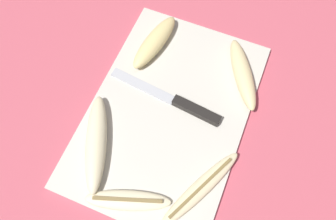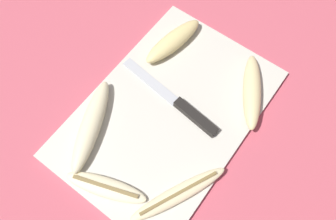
{
  "view_description": "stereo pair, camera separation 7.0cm",
  "coord_description": "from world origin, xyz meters",
  "px_view_note": "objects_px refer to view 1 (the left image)",
  "views": [
    {
      "loc": [
        -0.26,
        -0.11,
        0.66
      ],
      "look_at": [
        0.0,
        0.0,
        0.02
      ],
      "focal_mm": 35.0,
      "sensor_mm": 36.0,
      "label": 1
    },
    {
      "loc": [
        -0.23,
        -0.17,
        0.66
      ],
      "look_at": [
        0.0,
        0.0,
        0.02
      ],
      "focal_mm": 35.0,
      "sensor_mm": 36.0,
      "label": 2
    }
  ],
  "objects_px": {
    "knife": "(185,105)",
    "banana_pale_long": "(96,143)",
    "banana_golden_short": "(155,42)",
    "banana_bright_far": "(129,201)",
    "banana_cream_curved": "(201,188)",
    "banana_ripe_center": "(243,74)"
  },
  "relations": [
    {
      "from": "knife",
      "to": "banana_pale_long",
      "type": "xyz_separation_m",
      "value": [
        -0.15,
        0.13,
        0.01
      ]
    },
    {
      "from": "banana_bright_far",
      "to": "banana_ripe_center",
      "type": "bearing_deg",
      "value": -18.99
    },
    {
      "from": "banana_ripe_center",
      "to": "banana_golden_short",
      "type": "xyz_separation_m",
      "value": [
        0.0,
        0.21,
        0.0
      ]
    },
    {
      "from": "banana_pale_long",
      "to": "banana_cream_curved",
      "type": "relative_size",
      "value": 1.03
    },
    {
      "from": "banana_ripe_center",
      "to": "banana_golden_short",
      "type": "distance_m",
      "value": 0.21
    },
    {
      "from": "banana_ripe_center",
      "to": "banana_cream_curved",
      "type": "bearing_deg",
      "value": 179.81
    },
    {
      "from": "knife",
      "to": "banana_golden_short",
      "type": "height_order",
      "value": "banana_golden_short"
    },
    {
      "from": "banana_bright_far",
      "to": "banana_pale_long",
      "type": "bearing_deg",
      "value": 54.4
    },
    {
      "from": "knife",
      "to": "banana_bright_far",
      "type": "xyz_separation_m",
      "value": [
        -0.23,
        0.03,
        0.0
      ]
    },
    {
      "from": "banana_golden_short",
      "to": "banana_bright_far",
      "type": "bearing_deg",
      "value": -164.62
    },
    {
      "from": "banana_pale_long",
      "to": "banana_golden_short",
      "type": "xyz_separation_m",
      "value": [
        0.27,
        -0.01,
        0.0
      ]
    },
    {
      "from": "banana_bright_far",
      "to": "banana_golden_short",
      "type": "xyz_separation_m",
      "value": [
        0.35,
        0.1,
        0.01
      ]
    },
    {
      "from": "knife",
      "to": "banana_cream_curved",
      "type": "distance_m",
      "value": 0.18
    },
    {
      "from": "banana_cream_curved",
      "to": "knife",
      "type": "bearing_deg",
      "value": 30.82
    },
    {
      "from": "banana_pale_long",
      "to": "banana_bright_far",
      "type": "xyz_separation_m",
      "value": [
        -0.08,
        -0.11,
        -0.01
      ]
    },
    {
      "from": "banana_ripe_center",
      "to": "banana_pale_long",
      "type": "bearing_deg",
      "value": 139.46
    },
    {
      "from": "banana_cream_curved",
      "to": "banana_bright_far",
      "type": "height_order",
      "value": "same"
    },
    {
      "from": "knife",
      "to": "banana_cream_curved",
      "type": "relative_size",
      "value": 1.32
    },
    {
      "from": "banana_bright_far",
      "to": "banana_golden_short",
      "type": "height_order",
      "value": "banana_golden_short"
    },
    {
      "from": "banana_pale_long",
      "to": "banana_bright_far",
      "type": "bearing_deg",
      "value": -125.6
    },
    {
      "from": "banana_cream_curved",
      "to": "banana_bright_far",
      "type": "distance_m",
      "value": 0.14
    },
    {
      "from": "banana_golden_short",
      "to": "banana_cream_curved",
      "type": "bearing_deg",
      "value": -142.13
    }
  ]
}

